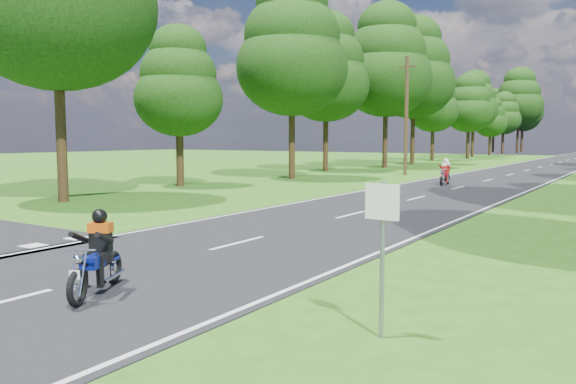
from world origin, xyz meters
The scene contains 7 objects.
ground centered at (0.00, 0.00, 0.00)m, with size 160.00×160.00×0.00m, color #2D5C15.
main_road centered at (0.00, 50.00, 0.01)m, with size 7.00×140.00×0.02m, color black.
road_markings centered at (-0.14, 48.13, 0.02)m, with size 7.40×140.00×0.01m.
telegraph_pole centered at (-6.00, 28.00, 4.07)m, with size 1.20×0.26×8.00m.
road_sign centered at (5.50, -2.01, 1.34)m, with size 0.45×0.07×2.00m.
rider_near_blue centered at (0.85, -2.73, 0.71)m, with size 0.55×1.65×1.37m, color navy, non-canonical shape.
rider_far_red centered at (-1.08, 21.19, 0.73)m, with size 0.57×1.70×1.42m, color #B80E23, non-canonical shape.
Camera 1 is at (8.32, -8.47, 2.55)m, focal length 35.00 mm.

